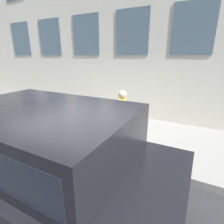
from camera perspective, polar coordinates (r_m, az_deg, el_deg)
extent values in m
plane|color=#2D2D30|center=(4.58, -8.33, -13.61)|extent=(80.00, 80.00, 0.00)
cube|color=gray|center=(5.63, 0.20, -6.19)|extent=(2.88, 60.00, 0.16)
cube|color=#4C6070|center=(6.05, 25.03, 23.54)|extent=(0.03, 1.18, 1.45)
cube|color=#4C6070|center=(6.48, 6.56, 24.49)|extent=(0.03, 1.18, 1.45)
cube|color=#4C6070|center=(7.37, -8.52, 23.60)|extent=(0.03, 1.18, 1.45)
cube|color=#4C6070|center=(8.60, -19.62, 21.99)|extent=(0.03, 1.18, 1.45)
cube|color=#4C6070|center=(10.03, -27.56, 20.35)|extent=(0.03, 1.18, 1.45)
cylinder|color=#2D7260|center=(4.93, -3.18, -8.55)|extent=(0.33, 0.33, 0.04)
cylinder|color=#2D7260|center=(4.79, -3.26, -4.76)|extent=(0.25, 0.25, 0.75)
sphere|color=#2C5D50|center=(4.66, -3.34, -0.51)|extent=(0.26, 0.26, 0.26)
cylinder|color=black|center=(4.63, -3.35, 0.40)|extent=(0.09, 0.09, 0.10)
cylinder|color=#2D7260|center=(4.67, -1.44, -4.13)|extent=(0.09, 0.10, 0.09)
cylinder|color=#2D7260|center=(4.84, -5.04, -3.40)|extent=(0.09, 0.10, 0.09)
cylinder|color=#726651|center=(4.76, 2.89, -5.45)|extent=(0.10, 0.10, 0.66)
cylinder|color=#726651|center=(4.88, 3.57, -4.88)|extent=(0.10, 0.10, 0.66)
cube|color=yellow|center=(4.63, 3.36, 1.41)|extent=(0.18, 0.12, 0.49)
cylinder|color=yellow|center=(4.51, 2.70, 1.16)|extent=(0.08, 0.08, 0.47)
cylinder|color=yellow|center=(4.73, 3.99, 1.94)|extent=(0.08, 0.08, 0.47)
sphere|color=tan|center=(4.54, 3.44, 5.73)|extent=(0.22, 0.22, 0.22)
cylinder|color=black|center=(4.70, -24.03, -9.02)|extent=(0.24, 0.75, 0.75)
cylinder|color=black|center=(3.30, 8.62, -19.69)|extent=(0.24, 0.75, 0.75)
cube|color=black|center=(3.15, -21.76, -16.06)|extent=(2.02, 4.28, 0.62)
cube|color=black|center=(2.77, -21.85, -5.38)|extent=(1.78, 2.65, 0.69)
cube|color=#1E232D|center=(2.77, -21.85, -5.38)|extent=(1.79, 2.44, 0.44)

